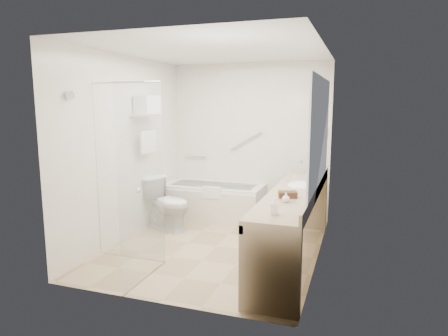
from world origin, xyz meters
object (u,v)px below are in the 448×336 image
(toilet, at_px, (167,204))
(bathtub, at_px, (214,201))
(amenity_basket, at_px, (288,194))
(vanity_counter, at_px, (294,209))
(water_bottle_left, at_px, (312,168))

(toilet, bearing_deg, bathtub, -11.15)
(bathtub, relative_size, amenity_basket, 8.15)
(vanity_counter, bearing_deg, amenity_basket, -93.63)
(amenity_basket, bearing_deg, bathtub, 131.12)
(toilet, relative_size, water_bottle_left, 3.96)
(amenity_basket, bearing_deg, water_bottle_left, 86.73)
(amenity_basket, bearing_deg, vanity_counter, 86.37)
(bathtub, xyz_separation_m, amenity_basket, (1.50, -1.72, 0.61))
(bathtub, xyz_separation_m, water_bottle_left, (1.59, -0.22, 0.66))
(toilet, relative_size, amenity_basket, 3.99)
(water_bottle_left, bearing_deg, toilet, -164.66)
(vanity_counter, xyz_separation_m, amenity_basket, (-0.02, -0.33, 0.24))
(toilet, height_order, amenity_basket, amenity_basket)
(amenity_basket, relative_size, water_bottle_left, 0.99)
(toilet, distance_m, water_bottle_left, 2.19)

